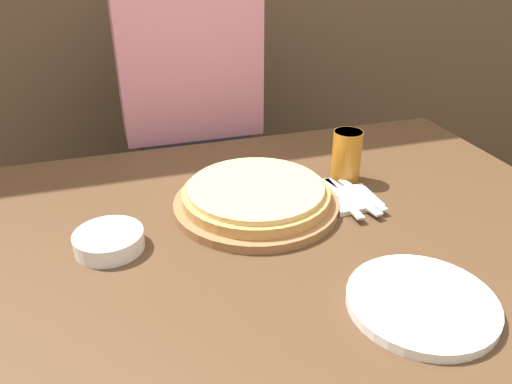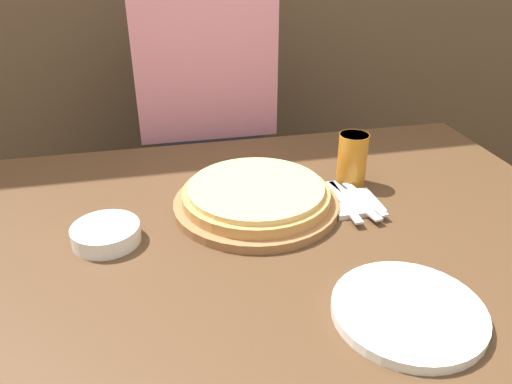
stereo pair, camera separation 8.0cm
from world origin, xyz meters
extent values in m
cube|color=#4C331E|center=(0.00, 0.00, 0.37)|extent=(1.33, 1.00, 0.73)
cylinder|color=#99663D|center=(-0.04, 0.10, 0.74)|extent=(0.37, 0.37, 0.02)
cylinder|color=tan|center=(-0.04, 0.10, 0.76)|extent=(0.33, 0.33, 0.02)
cylinder|color=#E0C175|center=(-0.04, 0.10, 0.78)|extent=(0.30, 0.30, 0.01)
cylinder|color=#B7701E|center=(0.21, 0.16, 0.80)|extent=(0.07, 0.07, 0.13)
cylinder|color=white|center=(0.21, 0.16, 0.85)|extent=(0.07, 0.07, 0.02)
cylinder|color=white|center=(0.13, -0.30, 0.74)|extent=(0.25, 0.25, 0.02)
cylinder|color=white|center=(-0.36, 0.03, 0.75)|extent=(0.13, 0.13, 0.04)
cube|color=white|center=(0.18, 0.06, 0.74)|extent=(0.11, 0.11, 0.01)
cube|color=silver|center=(0.15, 0.06, 0.75)|extent=(0.02, 0.19, 0.00)
cube|color=silver|center=(0.18, 0.06, 0.75)|extent=(0.06, 0.19, 0.00)
cube|color=silver|center=(0.20, 0.06, 0.75)|extent=(0.04, 0.16, 0.00)
cube|color=#33333D|center=(-0.08, 0.67, 0.36)|extent=(0.33, 0.20, 0.71)
cube|color=pink|center=(-0.08, 0.67, 0.92)|extent=(0.42, 0.20, 0.42)
camera|label=1|loc=(-0.33, -0.83, 1.29)|focal=35.00mm
camera|label=2|loc=(-0.25, -0.85, 1.29)|focal=35.00mm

